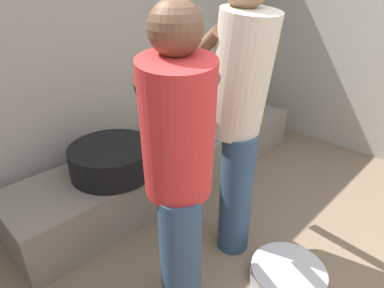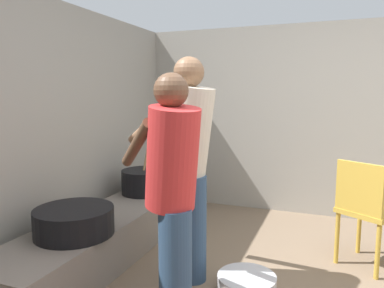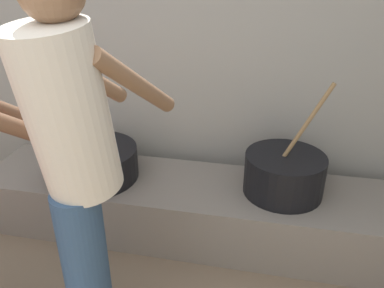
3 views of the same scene
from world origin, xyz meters
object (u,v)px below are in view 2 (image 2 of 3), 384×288
(cook_in_red_shirt, at_px, (172,186))
(cooking_pot_main, at_px, (144,181))
(cook_in_cream_shirt, at_px, (190,155))
(metal_mixing_bowl, at_px, (247,284))
(chair_yellow, at_px, (366,208))
(cooking_pot_secondary, at_px, (74,221))

(cook_in_red_shirt, bearing_deg, cooking_pot_main, 34.34)
(cook_in_cream_shirt, bearing_deg, metal_mixing_bowl, -95.12)
(cooking_pot_main, bearing_deg, chair_yellow, -94.48)
(cooking_pot_main, distance_m, chair_yellow, 2.10)
(cooking_pot_secondary, distance_m, cook_in_cream_shirt, 0.98)
(cook_in_red_shirt, relative_size, cook_in_cream_shirt, 0.91)
(cook_in_red_shirt, distance_m, chair_yellow, 1.72)
(cooking_pot_secondary, height_order, cook_in_red_shirt, cook_in_red_shirt)
(cooking_pot_main, height_order, chair_yellow, cooking_pot_main)
(cooking_pot_main, height_order, cook_in_cream_shirt, cook_in_cream_shirt)
(chair_yellow, bearing_deg, cooking_pot_secondary, 117.17)
(cooking_pot_secondary, distance_m, chair_yellow, 2.28)
(cook_in_cream_shirt, distance_m, chair_yellow, 1.50)
(cook_in_red_shirt, bearing_deg, metal_mixing_bowl, -33.77)
(cooking_pot_secondary, xyz_separation_m, metal_mixing_bowl, (0.32, -1.23, -0.41))
(cook_in_red_shirt, height_order, chair_yellow, cook_in_red_shirt)
(cook_in_cream_shirt, xyz_separation_m, chair_yellow, (0.68, -1.25, -0.47))
(cooking_pot_secondary, height_order, metal_mixing_bowl, cooking_pot_secondary)
(chair_yellow, bearing_deg, cooking_pot_main, 85.52)
(cooking_pot_main, xyz_separation_m, chair_yellow, (-0.16, -2.10, -0.00))
(cooking_pot_main, relative_size, chair_yellow, 0.80)
(cooking_pot_main, relative_size, metal_mixing_bowl, 1.67)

